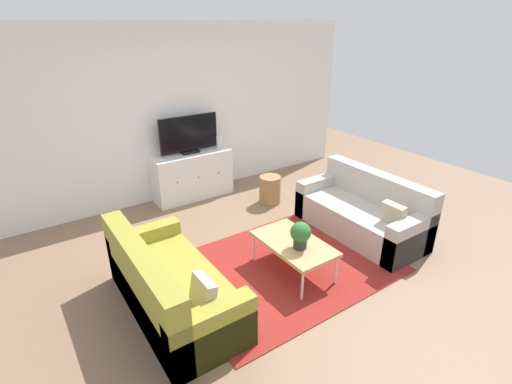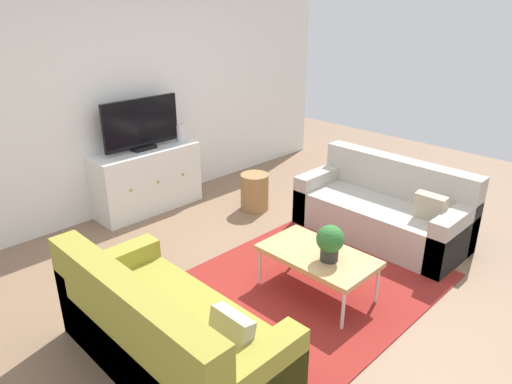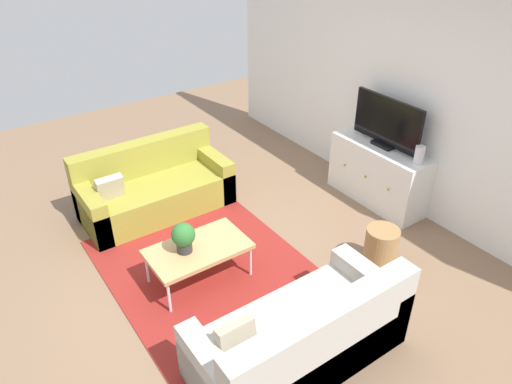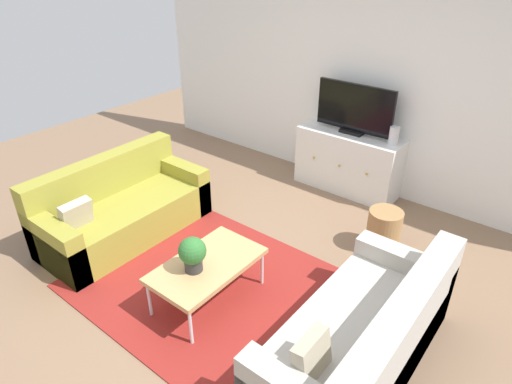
{
  "view_description": "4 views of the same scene",
  "coord_description": "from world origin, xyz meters",
  "px_view_note": "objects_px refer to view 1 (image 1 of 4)",
  "views": [
    {
      "loc": [
        -2.42,
        -3.12,
        2.71
      ],
      "look_at": [
        0.0,
        0.43,
        0.77
      ],
      "focal_mm": 26.9,
      "sensor_mm": 36.0,
      "label": 1
    },
    {
      "loc": [
        -2.81,
        -2.38,
        2.42
      ],
      "look_at": [
        0.0,
        0.43,
        0.77
      ],
      "focal_mm": 33.11,
      "sensor_mm": 36.0,
      "label": 2
    },
    {
      "loc": [
        3.35,
        -1.91,
        3.29
      ],
      "look_at": [
        0.0,
        0.43,
        0.77
      ],
      "focal_mm": 33.49,
      "sensor_mm": 36.0,
      "label": 3
    },
    {
      "loc": [
        2.2,
        -2.34,
        2.77
      ],
      "look_at": [
        0.0,
        0.43,
        0.77
      ],
      "focal_mm": 31.02,
      "sensor_mm": 36.0,
      "label": 4
    }
  ],
  "objects_px": {
    "flat_screen_tv": "(189,135)",
    "couch_right_side": "(364,213)",
    "couch_left_side": "(167,289)",
    "coffee_table": "(294,244)",
    "potted_plant": "(301,234)",
    "glass_vase": "(219,141)",
    "tv_console": "(192,175)",
    "wicker_basket": "(270,190)"
  },
  "relations": [
    {
      "from": "coffee_table",
      "to": "wicker_basket",
      "type": "height_order",
      "value": "wicker_basket"
    },
    {
      "from": "couch_right_side",
      "to": "potted_plant",
      "type": "xyz_separation_m",
      "value": [
        -1.42,
        -0.31,
        0.3
      ]
    },
    {
      "from": "glass_vase",
      "to": "couch_right_side",
      "type": "bearing_deg",
      "value": -69.03
    },
    {
      "from": "flat_screen_tv",
      "to": "tv_console",
      "type": "bearing_deg",
      "value": -90.0
    },
    {
      "from": "couch_right_side",
      "to": "glass_vase",
      "type": "height_order",
      "value": "glass_vase"
    },
    {
      "from": "couch_left_side",
      "to": "wicker_basket",
      "type": "relative_size",
      "value": 3.94
    },
    {
      "from": "glass_vase",
      "to": "wicker_basket",
      "type": "distance_m",
      "value": 1.18
    },
    {
      "from": "couch_left_side",
      "to": "potted_plant",
      "type": "height_order",
      "value": "couch_left_side"
    },
    {
      "from": "potted_plant",
      "to": "coffee_table",
      "type": "bearing_deg",
      "value": 80.54
    },
    {
      "from": "couch_left_side",
      "to": "coffee_table",
      "type": "xyz_separation_m",
      "value": [
        1.47,
        -0.18,
        0.1
      ]
    },
    {
      "from": "tv_console",
      "to": "flat_screen_tv",
      "type": "bearing_deg",
      "value": 90.0
    },
    {
      "from": "tv_console",
      "to": "couch_left_side",
      "type": "bearing_deg",
      "value": -121.15
    },
    {
      "from": "tv_console",
      "to": "flat_screen_tv",
      "type": "relative_size",
      "value": 1.34
    },
    {
      "from": "flat_screen_tv",
      "to": "glass_vase",
      "type": "height_order",
      "value": "flat_screen_tv"
    },
    {
      "from": "couch_right_side",
      "to": "coffee_table",
      "type": "relative_size",
      "value": 1.8
    },
    {
      "from": "flat_screen_tv",
      "to": "glass_vase",
      "type": "xyz_separation_m",
      "value": [
        0.52,
        -0.02,
        -0.19
      ]
    },
    {
      "from": "potted_plant",
      "to": "flat_screen_tv",
      "type": "distance_m",
      "value": 2.75
    },
    {
      "from": "coffee_table",
      "to": "wicker_basket",
      "type": "relative_size",
      "value": 2.18
    },
    {
      "from": "glass_vase",
      "to": "wicker_basket",
      "type": "height_order",
      "value": "glass_vase"
    },
    {
      "from": "couch_left_side",
      "to": "tv_console",
      "type": "relative_size",
      "value": 1.38
    },
    {
      "from": "wicker_basket",
      "to": "glass_vase",
      "type": "bearing_deg",
      "value": 112.98
    },
    {
      "from": "potted_plant",
      "to": "glass_vase",
      "type": "height_order",
      "value": "glass_vase"
    },
    {
      "from": "couch_left_side",
      "to": "tv_console",
      "type": "xyz_separation_m",
      "value": [
        1.44,
        2.37,
        0.1
      ]
    },
    {
      "from": "coffee_table",
      "to": "glass_vase",
      "type": "relative_size",
      "value": 4.67
    },
    {
      "from": "coffee_table",
      "to": "flat_screen_tv",
      "type": "relative_size",
      "value": 1.02
    },
    {
      "from": "couch_right_side",
      "to": "wicker_basket",
      "type": "bearing_deg",
      "value": 109.69
    },
    {
      "from": "coffee_table",
      "to": "flat_screen_tv",
      "type": "height_order",
      "value": "flat_screen_tv"
    },
    {
      "from": "couch_left_side",
      "to": "coffee_table",
      "type": "bearing_deg",
      "value": -6.96
    },
    {
      "from": "couch_right_side",
      "to": "flat_screen_tv",
      "type": "relative_size",
      "value": 1.84
    },
    {
      "from": "flat_screen_tv",
      "to": "glass_vase",
      "type": "distance_m",
      "value": 0.56
    },
    {
      "from": "couch_right_side",
      "to": "couch_left_side",
      "type": "bearing_deg",
      "value": 180.0
    },
    {
      "from": "couch_left_side",
      "to": "couch_right_side",
      "type": "bearing_deg",
      "value": 0.0
    },
    {
      "from": "couch_right_side",
      "to": "glass_vase",
      "type": "relative_size",
      "value": 8.42
    },
    {
      "from": "couch_right_side",
      "to": "coffee_table",
      "type": "distance_m",
      "value": 1.41
    },
    {
      "from": "potted_plant",
      "to": "flat_screen_tv",
      "type": "height_order",
      "value": "flat_screen_tv"
    },
    {
      "from": "potted_plant",
      "to": "tv_console",
      "type": "bearing_deg",
      "value": 90.22
    },
    {
      "from": "couch_left_side",
      "to": "potted_plant",
      "type": "bearing_deg",
      "value": -12.07
    },
    {
      "from": "coffee_table",
      "to": "flat_screen_tv",
      "type": "xyz_separation_m",
      "value": [
        -0.03,
        2.57,
        0.69
      ]
    },
    {
      "from": "flat_screen_tv",
      "to": "couch_right_side",
      "type": "bearing_deg",
      "value": -59.12
    },
    {
      "from": "couch_left_side",
      "to": "glass_vase",
      "type": "bearing_deg",
      "value": 50.5
    },
    {
      "from": "coffee_table",
      "to": "glass_vase",
      "type": "xyz_separation_m",
      "value": [
        0.49,
        2.55,
        0.49
      ]
    },
    {
      "from": "couch_left_side",
      "to": "glass_vase",
      "type": "relative_size",
      "value": 8.42
    }
  ]
}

